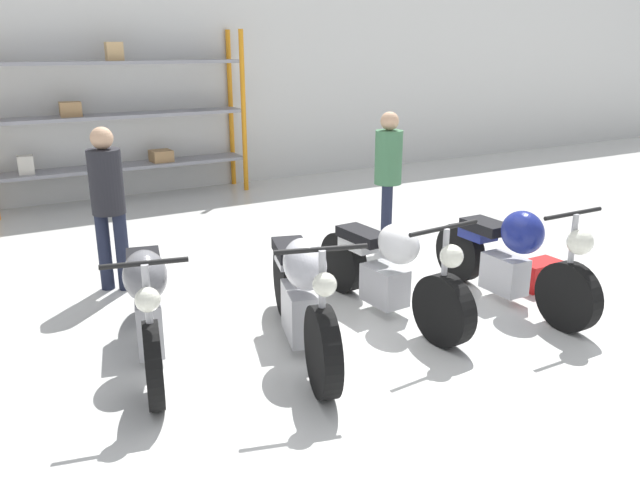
{
  "coord_description": "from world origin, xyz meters",
  "views": [
    {
      "loc": [
        -2.66,
        -4.2,
        2.37
      ],
      "look_at": [
        0.0,
        0.4,
        0.7
      ],
      "focal_mm": 35.0,
      "sensor_mm": 36.0,
      "label": 1
    }
  ],
  "objects_px": {
    "motorcycle_white": "(389,270)",
    "shelving_rack": "(119,117)",
    "motorcycle_blue": "(512,257)",
    "motorcycle_silver": "(302,294)",
    "toolbox": "(539,274)",
    "motorcycle_grey": "(147,302)",
    "person_near_rack": "(108,197)",
    "person_browsing": "(388,170)"
  },
  "relations": [
    {
      "from": "person_near_rack",
      "to": "motorcycle_silver",
      "type": "bearing_deg",
      "value": 57.62
    },
    {
      "from": "motorcycle_white",
      "to": "person_near_rack",
      "type": "distance_m",
      "value": 2.81
    },
    {
      "from": "toolbox",
      "to": "motorcycle_grey",
      "type": "bearing_deg",
      "value": 172.35
    },
    {
      "from": "motorcycle_silver",
      "to": "person_browsing",
      "type": "distance_m",
      "value": 2.86
    },
    {
      "from": "motorcycle_blue",
      "to": "person_browsing",
      "type": "bearing_deg",
      "value": -178.92
    },
    {
      "from": "toolbox",
      "to": "shelving_rack",
      "type": "bearing_deg",
      "value": 114.74
    },
    {
      "from": "person_near_rack",
      "to": "motorcycle_white",
      "type": "bearing_deg",
      "value": 78.62
    },
    {
      "from": "motorcycle_silver",
      "to": "person_near_rack",
      "type": "bearing_deg",
      "value": -137.69
    },
    {
      "from": "motorcycle_grey",
      "to": "person_near_rack",
      "type": "bearing_deg",
      "value": -170.21
    },
    {
      "from": "shelving_rack",
      "to": "motorcycle_blue",
      "type": "xyz_separation_m",
      "value": [
        2.15,
        -6.05,
        -0.84
      ]
    },
    {
      "from": "motorcycle_white",
      "to": "person_near_rack",
      "type": "relative_size",
      "value": 1.24
    },
    {
      "from": "person_near_rack",
      "to": "motorcycle_grey",
      "type": "bearing_deg",
      "value": 28.67
    },
    {
      "from": "person_browsing",
      "to": "person_near_rack",
      "type": "relative_size",
      "value": 1.0
    },
    {
      "from": "motorcycle_grey",
      "to": "person_browsing",
      "type": "xyz_separation_m",
      "value": [
        3.25,
        1.34,
        0.5
      ]
    },
    {
      "from": "shelving_rack",
      "to": "person_browsing",
      "type": "height_order",
      "value": "shelving_rack"
    },
    {
      "from": "person_browsing",
      "to": "person_near_rack",
      "type": "bearing_deg",
      "value": 32.37
    },
    {
      "from": "motorcycle_grey",
      "to": "motorcycle_blue",
      "type": "xyz_separation_m",
      "value": [
        3.25,
        -0.65,
        0.0
      ]
    },
    {
      "from": "motorcycle_grey",
      "to": "motorcycle_silver",
      "type": "bearing_deg",
      "value": 79.13
    },
    {
      "from": "person_browsing",
      "to": "toolbox",
      "type": "xyz_separation_m",
      "value": [
        0.58,
        -1.85,
        -0.82
      ]
    },
    {
      "from": "motorcycle_silver",
      "to": "motorcycle_blue",
      "type": "bearing_deg",
      "value": 102.4
    },
    {
      "from": "motorcycle_grey",
      "to": "person_browsing",
      "type": "bearing_deg",
      "value": 125.51
    },
    {
      "from": "motorcycle_silver",
      "to": "toolbox",
      "type": "xyz_separation_m",
      "value": [
        2.73,
        -0.03,
        -0.34
      ]
    },
    {
      "from": "motorcycle_white",
      "to": "motorcycle_blue",
      "type": "relative_size",
      "value": 1.02
    },
    {
      "from": "motorcycle_silver",
      "to": "toolbox",
      "type": "height_order",
      "value": "motorcycle_silver"
    },
    {
      "from": "motorcycle_silver",
      "to": "motorcycle_white",
      "type": "height_order",
      "value": "motorcycle_silver"
    },
    {
      "from": "motorcycle_blue",
      "to": "motorcycle_silver",
      "type": "bearing_deg",
      "value": -93.34
    },
    {
      "from": "person_browsing",
      "to": "toolbox",
      "type": "distance_m",
      "value": 2.11
    },
    {
      "from": "toolbox",
      "to": "motorcycle_white",
      "type": "bearing_deg",
      "value": 172.5
    },
    {
      "from": "person_browsing",
      "to": "toolbox",
      "type": "relative_size",
      "value": 3.72
    },
    {
      "from": "motorcycle_white",
      "to": "toolbox",
      "type": "distance_m",
      "value": 1.77
    },
    {
      "from": "motorcycle_grey",
      "to": "person_browsing",
      "type": "relative_size",
      "value": 1.26
    },
    {
      "from": "shelving_rack",
      "to": "toolbox",
      "type": "relative_size",
      "value": 8.87
    },
    {
      "from": "motorcycle_white",
      "to": "toolbox",
      "type": "height_order",
      "value": "motorcycle_white"
    },
    {
      "from": "motorcycle_blue",
      "to": "person_browsing",
      "type": "relative_size",
      "value": 1.22
    },
    {
      "from": "shelving_rack",
      "to": "toolbox",
      "type": "xyz_separation_m",
      "value": [
        2.72,
        -5.91,
        -1.17
      ]
    },
    {
      "from": "motorcycle_silver",
      "to": "motorcycle_blue",
      "type": "height_order",
      "value": "motorcycle_silver"
    },
    {
      "from": "motorcycle_grey",
      "to": "toolbox",
      "type": "height_order",
      "value": "motorcycle_grey"
    },
    {
      "from": "motorcycle_silver",
      "to": "person_near_rack",
      "type": "xyz_separation_m",
      "value": [
        -1.0,
        2.1,
        0.48
      ]
    },
    {
      "from": "motorcycle_white",
      "to": "motorcycle_blue",
      "type": "bearing_deg",
      "value": 69.35
    },
    {
      "from": "toolbox",
      "to": "person_browsing",
      "type": "bearing_deg",
      "value": 107.28
    },
    {
      "from": "motorcycle_white",
      "to": "shelving_rack",
      "type": "bearing_deg",
      "value": -173.27
    },
    {
      "from": "motorcycle_silver",
      "to": "motorcycle_blue",
      "type": "distance_m",
      "value": 2.16
    }
  ]
}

